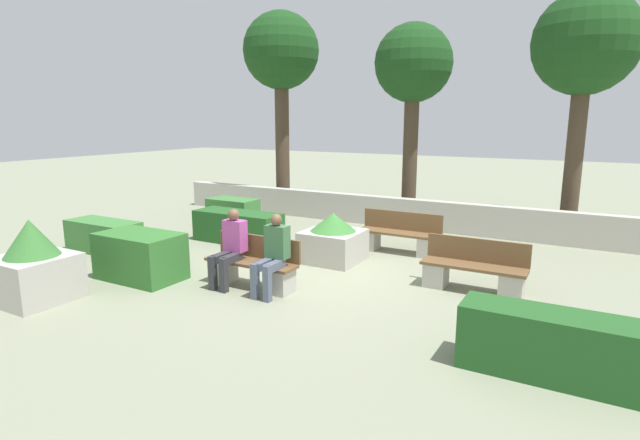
{
  "coord_description": "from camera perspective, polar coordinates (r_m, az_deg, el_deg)",
  "views": [
    {
      "loc": [
        4.47,
        -7.72,
        2.83
      ],
      "look_at": [
        -0.16,
        0.5,
        0.9
      ],
      "focal_mm": 28.0,
      "sensor_mm": 36.0,
      "label": 1
    }
  ],
  "objects": [
    {
      "name": "hedge_block_near_left",
      "position": [
        11.7,
        -23.47,
        -1.72
      ],
      "size": [
        1.7,
        0.71,
        0.67
      ],
      "color": "#3D7A38",
      "rests_on": "ground_plane"
    },
    {
      "name": "person_seated_man",
      "position": [
        8.61,
        -10.2,
        -2.76
      ],
      "size": [
        0.38,
        0.64,
        1.32
      ],
      "color": "#333338",
      "rests_on": "ground_plane"
    },
    {
      "name": "bench_right_side",
      "position": [
        10.81,
        8.99,
        -1.97
      ],
      "size": [
        1.77,
        0.49,
        0.85
      ],
      "rotation": [
        0.0,
        0.0,
        0.16
      ],
      "color": "brown",
      "rests_on": "ground_plane"
    },
    {
      "name": "tree_center_left",
      "position": [
        14.28,
        10.6,
        16.64
      ],
      "size": [
        2.1,
        2.1,
        5.34
      ],
      "color": "#473828",
      "rests_on": "ground_plane"
    },
    {
      "name": "planter_corner_right",
      "position": [
        10.0,
        1.5,
        -2.18
      ],
      "size": [
        1.1,
        1.1,
        0.99
      ],
      "color": "#B7B2A8",
      "rests_on": "ground_plane"
    },
    {
      "name": "bench_front",
      "position": [
        8.62,
        -7.76,
        -5.46
      ],
      "size": [
        1.68,
        0.48,
        0.85
      ],
      "color": "brown",
      "rests_on": "ground_plane"
    },
    {
      "name": "tree_leftmost",
      "position": [
        15.86,
        -4.47,
        18.15
      ],
      "size": [
        2.29,
        2.29,
        5.97
      ],
      "color": "#473828",
      "rests_on": "ground_plane"
    },
    {
      "name": "ground_plane",
      "position": [
        9.36,
        -0.63,
        -6.04
      ],
      "size": [
        60.0,
        60.0,
        0.0
      ],
      "primitive_type": "plane",
      "color": "gray"
    },
    {
      "name": "hedge_block_mid_right",
      "position": [
        9.47,
        -19.84,
        -3.9
      ],
      "size": [
        1.49,
        0.9,
        0.83
      ],
      "color": "#33702D",
      "rests_on": "ground_plane"
    },
    {
      "name": "tree_center_right",
      "position": [
        13.53,
        28.05,
        16.99
      ],
      "size": [
        2.38,
        2.38,
        5.72
      ],
      "color": "#473828",
      "rests_on": "ground_plane"
    },
    {
      "name": "hedge_block_near_right",
      "position": [
        13.45,
        -9.91,
        0.85
      ],
      "size": [
        1.31,
        0.7,
        0.74
      ],
      "color": "#3D7A38",
      "rests_on": "ground_plane"
    },
    {
      "name": "bench_left_side",
      "position": [
        8.7,
        17.13,
        -5.72
      ],
      "size": [
        1.69,
        0.48,
        0.85
      ],
      "rotation": [
        0.0,
        0.0,
        -0.13
      ],
      "color": "brown",
      "rests_on": "ground_plane"
    },
    {
      "name": "perimeter_wall",
      "position": [
        13.31,
        9.29,
        0.83
      ],
      "size": [
        14.33,
        0.3,
        0.77
      ],
      "color": "#B7B2A8",
      "rests_on": "ground_plane"
    },
    {
      "name": "hedge_block_mid_left",
      "position": [
        11.69,
        -9.35,
        -0.8
      ],
      "size": [
        2.13,
        0.75,
        0.72
      ],
      "color": "#235623",
      "rests_on": "ground_plane"
    },
    {
      "name": "hedge_block_far_left",
      "position": [
        6.2,
        25.5,
        -12.93
      ],
      "size": [
        2.07,
        0.6,
        0.75
      ],
      "color": "#235623",
      "rests_on": "ground_plane"
    },
    {
      "name": "planter_corner_left",
      "position": [
        9.02,
        -29.91,
        -4.53
      ],
      "size": [
        1.08,
        1.08,
        1.3
      ],
      "color": "#B7B2A8",
      "rests_on": "ground_plane"
    },
    {
      "name": "person_seated_woman",
      "position": [
        8.1,
        -5.41,
        -3.58
      ],
      "size": [
        0.38,
        0.64,
        1.32
      ],
      "color": "#515B70",
      "rests_on": "ground_plane"
    }
  ]
}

